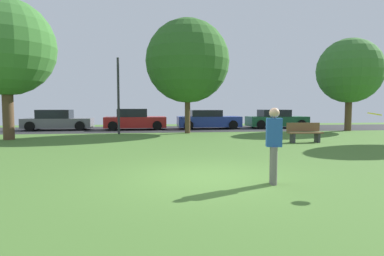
{
  "coord_description": "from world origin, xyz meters",
  "views": [
    {
      "loc": [
        -1.36,
        -7.49,
        1.7
      ],
      "look_at": [
        0.0,
        2.58,
        0.99
      ],
      "focal_mm": 30.48,
      "sensor_mm": 36.0,
      "label": 1
    }
  ],
  "objects_px": {
    "maple_tree_near": "(187,61)",
    "parked_car_red": "(135,120)",
    "birch_tree_lone": "(6,47)",
    "person_thrower": "(274,142)",
    "parked_car_blue": "(208,120)",
    "parked_car_grey": "(58,121)",
    "park_bench": "(304,132)",
    "parked_car_green": "(276,119)",
    "frisbee_disc": "(375,114)",
    "oak_tree_left": "(350,71)",
    "street_lamp_post": "(118,96)"
  },
  "relations": [
    {
      "from": "oak_tree_left",
      "to": "frisbee_disc",
      "type": "height_order",
      "value": "oak_tree_left"
    },
    {
      "from": "person_thrower",
      "to": "parked_car_red",
      "type": "bearing_deg",
      "value": 115.11
    },
    {
      "from": "person_thrower",
      "to": "parked_car_red",
      "type": "distance_m",
      "value": 17.09
    },
    {
      "from": "parked_car_grey",
      "to": "person_thrower",
      "type": "bearing_deg",
      "value": -62.29
    },
    {
      "from": "maple_tree_near",
      "to": "parked_car_red",
      "type": "bearing_deg",
      "value": 132.5
    },
    {
      "from": "birch_tree_lone",
      "to": "street_lamp_post",
      "type": "bearing_deg",
      "value": 25.42
    },
    {
      "from": "frisbee_disc",
      "to": "park_bench",
      "type": "bearing_deg",
      "value": 72.7
    },
    {
      "from": "parked_car_grey",
      "to": "park_bench",
      "type": "distance_m",
      "value": 16.38
    },
    {
      "from": "oak_tree_left",
      "to": "parked_car_grey",
      "type": "distance_m",
      "value": 20.14
    },
    {
      "from": "maple_tree_near",
      "to": "birch_tree_lone",
      "type": "xyz_separation_m",
      "value": [
        -9.28,
        -2.5,
        0.16
      ]
    },
    {
      "from": "oak_tree_left",
      "to": "street_lamp_post",
      "type": "distance_m",
      "value": 15.2
    },
    {
      "from": "maple_tree_near",
      "to": "birch_tree_lone",
      "type": "bearing_deg",
      "value": -164.91
    },
    {
      "from": "person_thrower",
      "to": "park_bench",
      "type": "xyz_separation_m",
      "value": [
        4.45,
        7.44,
        -0.45
      ]
    },
    {
      "from": "frisbee_disc",
      "to": "park_bench",
      "type": "distance_m",
      "value": 8.34
    },
    {
      "from": "frisbee_disc",
      "to": "parked_car_grey",
      "type": "bearing_deg",
      "value": 122.05
    },
    {
      "from": "maple_tree_near",
      "to": "parked_car_red",
      "type": "xyz_separation_m",
      "value": [
        -3.32,
        3.62,
        -3.71
      ]
    },
    {
      "from": "person_thrower",
      "to": "frisbee_disc",
      "type": "xyz_separation_m",
      "value": [
        1.99,
        -0.46,
        0.61
      ]
    },
    {
      "from": "street_lamp_post",
      "to": "frisbee_disc",
      "type": "bearing_deg",
      "value": -64.66
    },
    {
      "from": "parked_car_green",
      "to": "park_bench",
      "type": "bearing_deg",
      "value": -104.82
    },
    {
      "from": "maple_tree_near",
      "to": "parked_car_red",
      "type": "height_order",
      "value": "maple_tree_near"
    },
    {
      "from": "oak_tree_left",
      "to": "person_thrower",
      "type": "xyz_separation_m",
      "value": [
        -10.69,
        -13.64,
        -3.09
      ]
    },
    {
      "from": "parked_car_grey",
      "to": "parked_car_red",
      "type": "xyz_separation_m",
      "value": [
        5.3,
        -0.22,
        0.03
      ]
    },
    {
      "from": "parked_car_red",
      "to": "park_bench",
      "type": "distance_m",
      "value": 12.28
    },
    {
      "from": "park_bench",
      "to": "street_lamp_post",
      "type": "distance_m",
      "value": 10.62
    },
    {
      "from": "frisbee_disc",
      "to": "parked_car_red",
      "type": "height_order",
      "value": "frisbee_disc"
    },
    {
      "from": "birch_tree_lone",
      "to": "parked_car_red",
      "type": "height_order",
      "value": "birch_tree_lone"
    },
    {
      "from": "maple_tree_near",
      "to": "person_thrower",
      "type": "bearing_deg",
      "value": -88.78
    },
    {
      "from": "birch_tree_lone",
      "to": "parked_car_green",
      "type": "xyz_separation_m",
      "value": [
        16.54,
        6.41,
        -3.9
      ]
    },
    {
      "from": "oak_tree_left",
      "to": "maple_tree_near",
      "type": "bearing_deg",
      "value": -177.11
    },
    {
      "from": "parked_car_red",
      "to": "parked_car_blue",
      "type": "height_order",
      "value": "parked_car_red"
    },
    {
      "from": "park_bench",
      "to": "oak_tree_left",
      "type": "bearing_deg",
      "value": -135.15
    },
    {
      "from": "oak_tree_left",
      "to": "maple_tree_near",
      "type": "distance_m",
      "value": 10.99
    },
    {
      "from": "street_lamp_post",
      "to": "birch_tree_lone",
      "type": "bearing_deg",
      "value": -154.58
    },
    {
      "from": "person_thrower",
      "to": "parked_car_green",
      "type": "distance_m",
      "value": 18.37
    },
    {
      "from": "parked_car_grey",
      "to": "parked_car_red",
      "type": "distance_m",
      "value": 5.3
    },
    {
      "from": "person_thrower",
      "to": "parked_car_blue",
      "type": "xyz_separation_m",
      "value": [
        1.7,
        16.81,
        -0.27
      ]
    },
    {
      "from": "person_thrower",
      "to": "maple_tree_near",
      "type": "bearing_deg",
      "value": 104.19
    },
    {
      "from": "parked_car_blue",
      "to": "parked_car_green",
      "type": "xyz_separation_m",
      "value": [
        5.28,
        0.19,
        -0.0
      ]
    },
    {
      "from": "maple_tree_near",
      "to": "park_bench",
      "type": "relative_size",
      "value": 4.31
    },
    {
      "from": "frisbee_disc",
      "to": "birch_tree_lone",
      "type": "bearing_deg",
      "value": 136.28
    },
    {
      "from": "parked_car_grey",
      "to": "parked_car_green",
      "type": "height_order",
      "value": "parked_car_grey"
    },
    {
      "from": "person_thrower",
      "to": "parked_car_grey",
      "type": "xyz_separation_m",
      "value": [
        -8.89,
        16.93,
        -0.27
      ]
    },
    {
      "from": "person_thrower",
      "to": "parked_car_blue",
      "type": "height_order",
      "value": "person_thrower"
    },
    {
      "from": "frisbee_disc",
      "to": "parked_car_red",
      "type": "relative_size",
      "value": 0.09
    },
    {
      "from": "birch_tree_lone",
      "to": "parked_car_red",
      "type": "xyz_separation_m",
      "value": [
        5.96,
        6.12,
        -3.87
      ]
    },
    {
      "from": "parked_car_grey",
      "to": "park_bench",
      "type": "relative_size",
      "value": 2.85
    },
    {
      "from": "person_thrower",
      "to": "parked_car_blue",
      "type": "distance_m",
      "value": 16.89
    },
    {
      "from": "oak_tree_left",
      "to": "parked_car_green",
      "type": "height_order",
      "value": "oak_tree_left"
    },
    {
      "from": "maple_tree_near",
      "to": "frisbee_disc",
      "type": "distance_m",
      "value": 14.03
    },
    {
      "from": "maple_tree_near",
      "to": "parked_car_red",
      "type": "relative_size",
      "value": 1.62
    }
  ]
}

